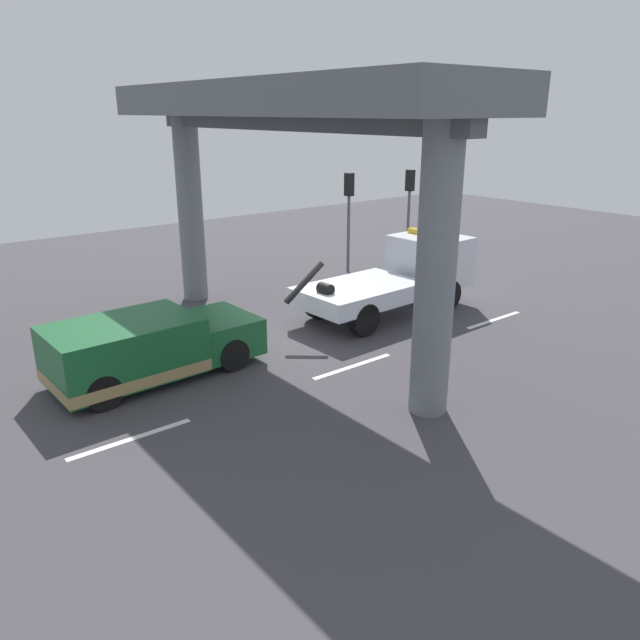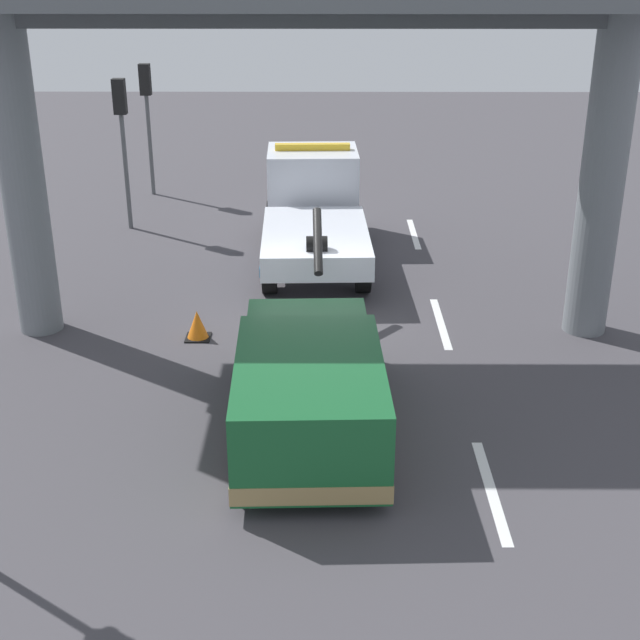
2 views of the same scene
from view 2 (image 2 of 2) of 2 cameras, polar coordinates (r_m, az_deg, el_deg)
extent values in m
cube|color=#423F44|center=(18.20, -0.48, -0.34)|extent=(60.00, 40.00, 0.10)
cube|color=silver|center=(13.13, 10.99, -10.73)|extent=(2.60, 0.16, 0.01)
cube|color=silver|center=(18.34, 7.80, -0.20)|extent=(2.60, 0.16, 0.01)
cube|color=silver|center=(23.92, 6.07, 5.56)|extent=(2.60, 0.16, 0.01)
cube|color=silver|center=(20.21, -0.30, 5.09)|extent=(3.91, 2.52, 0.55)
cube|color=silver|center=(23.25, -0.48, 8.95)|extent=(2.12, 2.37, 1.65)
cube|color=black|center=(23.76, -0.51, 10.16)|extent=(0.13, 2.21, 0.66)
cube|color=#196B9E|center=(20.25, -3.72, 4.82)|extent=(3.65, 0.13, 0.20)
cylinder|color=black|center=(17.90, -0.15, 5.11)|extent=(1.42, 0.22, 1.07)
cylinder|color=black|center=(18.77, -0.21, 4.90)|extent=(0.37, 0.46, 0.36)
cube|color=yellow|center=(23.04, -0.49, 11.13)|extent=(0.30, 1.93, 0.16)
cylinder|color=black|center=(23.33, -3.03, 6.48)|extent=(1.01, 0.35, 1.00)
cylinder|color=black|center=(23.36, 2.10, 6.52)|extent=(1.01, 0.35, 1.00)
cylinder|color=black|center=(19.64, -3.29, 3.17)|extent=(1.01, 0.35, 1.00)
cylinder|color=black|center=(19.68, 2.79, 3.23)|extent=(1.01, 0.35, 1.00)
cube|color=#195B2D|center=(13.26, -0.69, -5.31)|extent=(3.52, 2.31, 1.35)
cube|color=#195B2D|center=(15.67, -0.83, -1.40)|extent=(1.79, 2.17, 0.95)
cube|color=black|center=(14.69, -0.80, -1.02)|extent=(0.12, 1.94, 0.59)
cube|color=#9E8451|center=(13.50, -0.68, -7.15)|extent=(3.54, 2.32, 0.28)
cylinder|color=black|center=(15.67, -4.33, -2.61)|extent=(0.85, 0.31, 0.84)
cylinder|color=black|center=(15.69, 2.69, -2.53)|extent=(0.85, 0.31, 0.84)
cylinder|color=black|center=(12.71, -5.00, -9.32)|extent=(0.85, 0.31, 0.84)
cylinder|color=black|center=(12.74, 3.77, -9.21)|extent=(0.85, 0.31, 0.84)
cylinder|color=slate|center=(17.84, -18.68, 8.63)|extent=(0.84, 0.84, 6.20)
cylinder|color=slate|center=(17.69, 17.78, 8.63)|extent=(0.84, 0.84, 6.20)
cube|color=#4A4E52|center=(16.42, -0.57, 18.99)|extent=(0.50, 12.59, 0.36)
cylinder|color=#515456|center=(24.44, -12.41, 9.29)|extent=(0.12, 0.12, 3.09)
cube|color=black|center=(24.05, -12.83, 13.90)|extent=(0.28, 0.32, 0.90)
sphere|color=red|center=(24.16, -12.81, 14.66)|extent=(0.18, 0.18, 0.18)
sphere|color=#3A2D06|center=(24.21, -12.75, 13.96)|extent=(0.18, 0.18, 0.18)
sphere|color=black|center=(24.26, -12.68, 13.27)|extent=(0.18, 0.18, 0.18)
cylinder|color=#515456|center=(27.79, -10.92, 11.00)|extent=(0.12, 0.12, 3.02)
cube|color=black|center=(27.45, -11.24, 15.00)|extent=(0.28, 0.32, 0.90)
sphere|color=red|center=(27.56, -11.22, 15.66)|extent=(0.18, 0.18, 0.18)
sphere|color=#3A2D06|center=(27.60, -11.17, 15.05)|extent=(0.18, 0.18, 0.18)
sphere|color=black|center=(27.65, -11.12, 14.43)|extent=(0.18, 0.18, 0.18)
cone|color=orange|center=(17.54, -7.93, -0.31)|extent=(0.44, 0.44, 0.58)
cube|color=black|center=(17.65, -7.88, -1.12)|extent=(0.49, 0.49, 0.03)
camera|label=1|loc=(15.05, 63.58, 7.02)|focal=34.17mm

